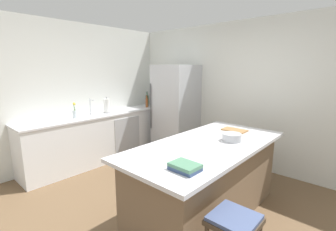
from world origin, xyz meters
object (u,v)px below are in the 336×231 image
(wine_bottle, at_px, (147,100))
(flower_vase, at_px, (75,113))
(kitchen_island, at_px, (206,179))
(bar_stool, at_px, (234,230))
(syrup_bottle, at_px, (152,101))
(cookbook_stack, at_px, (185,167))
(cutting_board, at_px, (234,130))
(vinegar_bottle, at_px, (147,102))
(paper_towel_roll, at_px, (107,106))
(mixing_bowl, at_px, (232,137))
(refrigerator, at_px, (176,110))
(soda_bottle, at_px, (152,99))
(sink_faucet, at_px, (91,106))

(wine_bottle, bearing_deg, flower_vase, -89.02)
(kitchen_island, relative_size, bar_stool, 3.40)
(syrup_bottle, height_order, cookbook_stack, syrup_bottle)
(syrup_bottle, xyz_separation_m, cutting_board, (2.41, -0.71, -0.11))
(cutting_board, bearing_deg, vinegar_bottle, 167.66)
(paper_towel_roll, height_order, syrup_bottle, paper_towel_roll)
(wine_bottle, bearing_deg, mixing_bowl, -22.07)
(vinegar_bottle, bearing_deg, refrigerator, 9.09)
(syrup_bottle, bearing_deg, wine_bottle, -118.62)
(refrigerator, relative_size, flower_vase, 6.68)
(kitchen_island, bearing_deg, bar_stool, -45.19)
(kitchen_island, height_order, flower_vase, flower_vase)
(refrigerator, relative_size, mixing_bowl, 7.85)
(cutting_board, bearing_deg, mixing_bowl, -67.37)
(bar_stool, height_order, cutting_board, cutting_board)
(wine_bottle, height_order, vinegar_bottle, wine_bottle)
(bar_stool, xyz_separation_m, soda_bottle, (-3.29, 2.29, 0.54))
(kitchen_island, bearing_deg, cutting_board, 92.54)
(kitchen_island, relative_size, wine_bottle, 6.61)
(soda_bottle, bearing_deg, vinegar_bottle, -62.59)
(bar_stool, relative_size, paper_towel_roll, 2.09)
(kitchen_island, distance_m, cookbook_stack, 0.94)
(bar_stool, height_order, flower_vase, flower_vase)
(kitchen_island, distance_m, soda_bottle, 3.07)
(mixing_bowl, bearing_deg, vinegar_bottle, 158.98)
(refrigerator, distance_m, cutting_board, 1.76)
(paper_towel_roll, distance_m, cookbook_stack, 2.94)
(mixing_bowl, height_order, cutting_board, mixing_bowl)
(refrigerator, bearing_deg, sink_faucet, -121.80)
(mixing_bowl, bearing_deg, sink_faucet, -173.47)
(soda_bottle, bearing_deg, syrup_bottle, -39.93)
(refrigerator, height_order, bar_stool, refrigerator)
(kitchen_island, xyz_separation_m, paper_towel_roll, (-2.49, 0.28, 0.59))
(vinegar_bottle, height_order, mixing_bowl, vinegar_bottle)
(syrup_bottle, bearing_deg, cookbook_stack, -39.45)
(bar_stool, height_order, soda_bottle, soda_bottle)
(bar_stool, relative_size, mixing_bowl, 2.78)
(cutting_board, bearing_deg, wine_bottle, 166.11)
(refrigerator, height_order, flower_vase, refrigerator)
(paper_towel_roll, relative_size, wine_bottle, 0.93)
(flower_vase, xyz_separation_m, syrup_bottle, (0.03, 1.85, 0.01))
(bar_stool, bearing_deg, kitchen_island, 134.81)
(sink_faucet, distance_m, cookbook_stack, 2.91)
(refrigerator, height_order, vinegar_bottle, refrigerator)
(bar_stool, distance_m, mixing_bowl, 1.22)
(refrigerator, bearing_deg, wine_bottle, -177.94)
(cutting_board, bearing_deg, cookbook_stack, -79.01)
(kitchen_island, height_order, syrup_bottle, syrup_bottle)
(vinegar_bottle, bearing_deg, soda_bottle, 117.41)
(kitchen_island, height_order, sink_faucet, sink_faucet)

